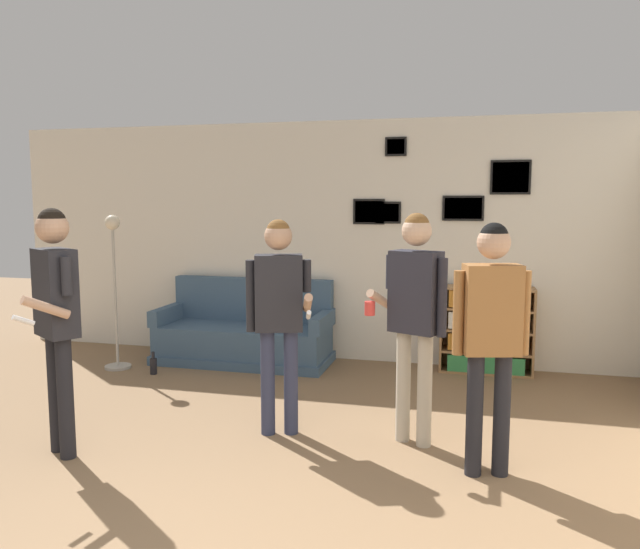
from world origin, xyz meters
TOP-DOWN VIEW (x-y plane):
  - wall_back at (0.01, 4.61)m, footprint 8.44×0.08m
  - couch at (-1.20, 4.20)m, footprint 1.96×0.80m
  - bookshelf at (1.44, 4.39)m, footprint 0.96×0.30m
  - floor_lamp at (-2.44, 3.58)m, footprint 0.28×0.28m
  - person_player_foreground_left at (-1.53, 1.43)m, footprint 0.43×0.61m
  - person_player_foreground_center at (-0.14, 2.19)m, footprint 0.57×0.42m
  - person_watcher_holding_cup at (0.89, 2.26)m, footprint 0.58×0.38m
  - person_spectator_near_bookshelf at (1.43, 1.83)m, footprint 0.49×0.28m
  - bottle_on_floor at (-1.94, 3.47)m, footprint 0.07×0.07m
  - drinking_cup at (1.47, 4.39)m, footprint 0.09×0.09m

SIDE VIEW (x-z plane):
  - bottle_on_floor at x=-1.94m, z-range -0.03..0.21m
  - couch at x=-1.20m, z-range -0.16..0.76m
  - bookshelf at x=1.44m, z-range 0.00..0.91m
  - floor_lamp at x=-2.44m, z-range 0.12..1.78m
  - drinking_cup at x=1.47m, z-range 0.92..1.02m
  - person_player_foreground_center at x=-0.14m, z-range 0.19..1.87m
  - person_spectator_near_bookshelf at x=1.43m, z-range 0.19..1.87m
  - person_watcher_holding_cup at x=0.89m, z-range 0.21..1.94m
  - person_player_foreground_left at x=-1.53m, z-range 0.22..1.98m
  - wall_back at x=0.01m, z-range 0.00..2.70m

